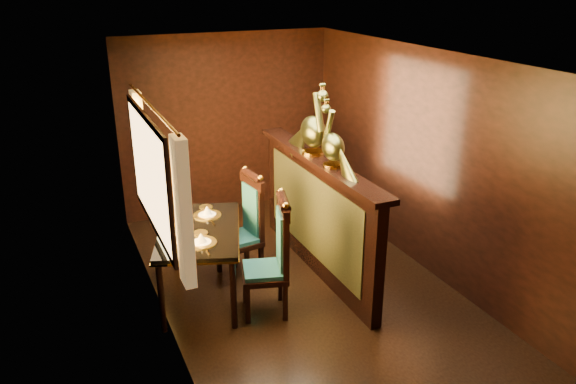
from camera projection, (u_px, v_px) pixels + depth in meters
name	position (u px, v px, depth m)	size (l,w,h in m)	color
ground	(302.00, 287.00, 6.19)	(5.00, 5.00, 0.00)	black
room_shell	(295.00, 150.00, 5.59)	(3.04, 5.04, 2.52)	black
partition	(317.00, 213.00, 6.30)	(0.26, 2.70, 1.36)	black
dining_table	(199.00, 235.00, 5.75)	(1.21, 1.54, 1.00)	black
chair_left	(276.00, 253.00, 5.52)	(0.57, 0.58, 1.27)	black
chair_right	(248.00, 221.00, 6.27)	(0.49, 0.51, 1.23)	black
peacock_left	(333.00, 135.00, 5.67)	(0.22, 0.57, 0.68)	#194B2C
peacock_right	(313.00, 118.00, 6.04)	(0.26, 0.69, 0.82)	#194B2C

